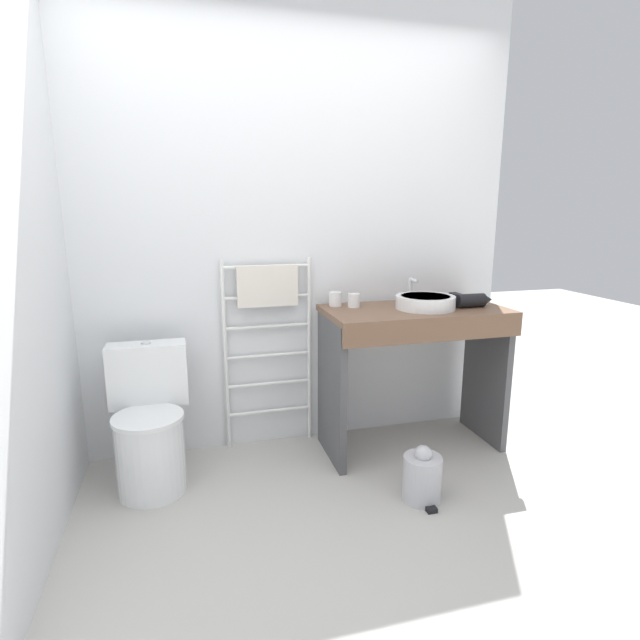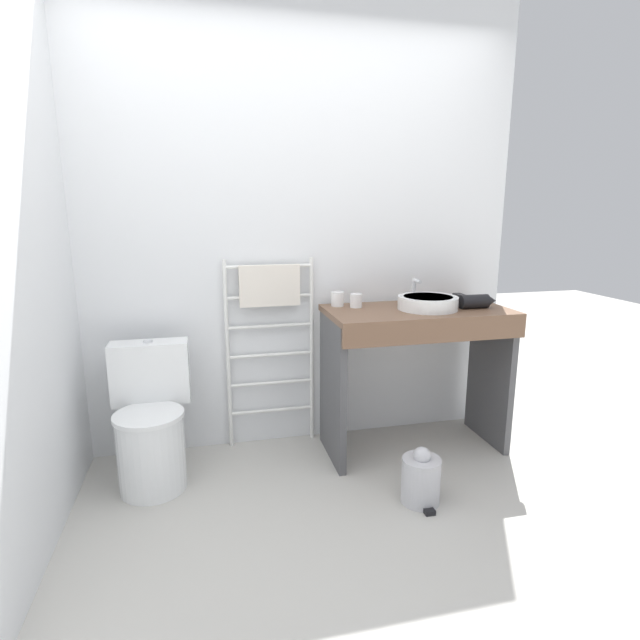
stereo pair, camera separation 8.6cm
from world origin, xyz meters
name	(u,v)px [view 1 (the left image)]	position (x,y,z in m)	size (l,w,h in m)	color
ground_plane	(371,583)	(0.00, 0.00, 0.00)	(12.00, 12.00, 0.00)	#B2AFA8
wall_back	(292,227)	(0.00, 1.40, 1.33)	(2.72, 0.12, 2.67)	silver
wall_side	(9,236)	(-1.30, 0.67, 1.33)	(0.12, 2.00, 2.67)	silver
toilet	(150,428)	(-0.86, 0.98, 0.32)	(0.41, 0.49, 0.75)	white
towel_radiator	(268,314)	(-0.18, 1.29, 0.83)	(0.54, 0.06, 1.16)	white
vanity_counter	(414,354)	(0.65, 1.02, 0.60)	(1.06, 0.55, 0.87)	brown
sink_basin	(425,302)	(0.70, 1.01, 0.91)	(0.34, 0.34, 0.08)	white
faucet	(412,287)	(0.70, 1.19, 0.97)	(0.02, 0.10, 0.15)	silver
cup_near_wall	(335,299)	(0.22, 1.22, 0.92)	(0.08, 0.08, 0.08)	white
cup_near_edge	(354,300)	(0.31, 1.16, 0.91)	(0.07, 0.07, 0.08)	white
hair_dryer	(471,300)	(0.99, 0.98, 0.91)	(0.23, 0.19, 0.08)	black
trash_bin	(422,477)	(0.45, 0.47, 0.13)	(0.19, 0.23, 0.30)	#B7B7BC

